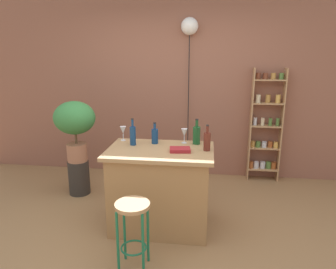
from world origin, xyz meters
TOP-DOWN VIEW (x-y plane):
  - ground at (0.00, 0.00)m, footprint 12.00×12.00m
  - back_wall at (0.00, 1.95)m, footprint 6.40×0.10m
  - kitchen_counter at (0.00, 0.30)m, footprint 1.11×0.73m
  - bar_stool at (-0.13, -0.44)m, footprint 0.30×0.30m
  - spice_shelf at (1.33, 1.80)m, footprint 0.46×0.16m
  - plant_stool at (-1.23, 0.98)m, footprint 0.28×0.28m
  - potted_plant at (-1.23, 0.98)m, footprint 0.54×0.49m
  - bottle_sauce_amber at (0.49, 0.32)m, footprint 0.07×0.07m
  - bottle_vinegar at (-0.32, 0.42)m, footprint 0.07×0.07m
  - bottle_soda_blue at (0.37, 0.54)m, footprint 0.08×0.08m
  - bottle_wine_red at (-0.09, 0.50)m, footprint 0.07×0.07m
  - wine_glass_left at (-0.47, 0.58)m, footprint 0.07×0.07m
  - wine_glass_center at (0.23, 0.56)m, footprint 0.07×0.07m
  - cookbook at (0.21, 0.25)m, footprint 0.23×0.18m
  - pendant_globe_light at (0.19, 1.84)m, footprint 0.24×0.24m

SIDE VIEW (x-z plane):
  - ground at x=0.00m, z-range 0.00..0.00m
  - plant_stool at x=-1.23m, z-range 0.00..0.47m
  - kitchen_counter at x=0.00m, z-range 0.00..0.90m
  - bar_stool at x=-0.13m, z-range 0.15..0.78m
  - spice_shelf at x=1.33m, z-range -0.02..1.65m
  - cookbook at x=0.21m, z-range 0.90..0.93m
  - bottle_wine_red at x=-0.09m, z-range 0.87..1.10m
  - potted_plant at x=-1.23m, z-range 0.59..1.40m
  - bottle_sauce_amber at x=0.49m, z-range 0.86..1.13m
  - bottle_soda_blue at x=0.37m, z-range 0.86..1.14m
  - bottle_vinegar at x=-0.32m, z-range 0.86..1.15m
  - wine_glass_left at x=-0.47m, z-range 0.93..1.09m
  - wine_glass_center at x=0.23m, z-range 0.93..1.09m
  - back_wall at x=0.00m, z-range 0.00..2.80m
  - pendant_globe_light at x=0.19m, z-range 1.03..3.38m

